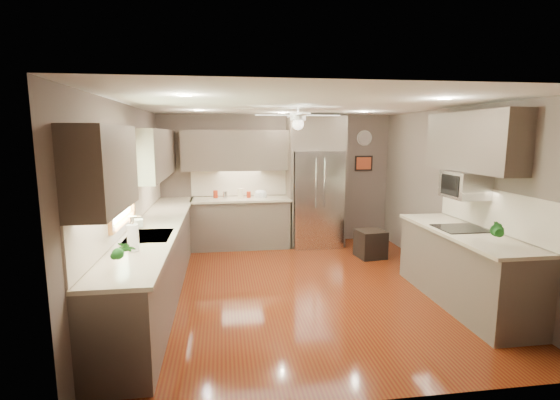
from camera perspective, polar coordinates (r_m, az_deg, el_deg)
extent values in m
plane|color=#52160A|center=(5.82, 2.93, -12.15)|extent=(5.00, 5.00, 0.00)
plane|color=white|center=(5.44, 3.15, 13.21)|extent=(5.00, 5.00, 0.00)
plane|color=brown|center=(7.94, -0.43, 2.92)|extent=(4.50, 0.00, 4.50)
plane|color=brown|center=(3.13, 11.92, -7.09)|extent=(4.50, 0.00, 4.50)
plane|color=brown|center=(5.52, -20.52, -0.43)|extent=(0.00, 5.00, 5.00)
plane|color=brown|center=(6.32, 23.48, 0.54)|extent=(0.00, 5.00, 5.00)
cylinder|color=#992710|center=(7.65, -9.06, 0.82)|extent=(0.11, 0.11, 0.14)
cylinder|color=silver|center=(7.63, -7.72, 0.76)|extent=(0.09, 0.09, 0.13)
cylinder|color=beige|center=(7.64, -5.56, 0.96)|extent=(0.11, 0.11, 0.18)
cylinder|color=#992710|center=(7.65, -4.42, 0.77)|extent=(0.09, 0.09, 0.12)
imported|color=white|center=(5.31, -19.19, -2.99)|extent=(0.12, 0.12, 0.21)
imported|color=#175117|center=(3.86, -21.23, -6.68)|extent=(0.19, 0.15, 0.33)
imported|color=#175117|center=(4.98, 28.41, -3.74)|extent=(0.22, 0.20, 0.31)
imported|color=beige|center=(7.64, -2.74, 0.53)|extent=(0.28, 0.28, 0.06)
cube|color=#4D4438|center=(5.79, -16.83, -7.95)|extent=(0.60, 4.70, 0.90)
cube|color=#B9B095|center=(5.67, -16.90, -3.40)|extent=(0.65, 4.70, 0.04)
cube|color=beige|center=(5.67, -20.07, -0.68)|extent=(0.02, 4.70, 0.50)
cube|color=#4D4438|center=(7.71, -5.48, -3.34)|extent=(1.85, 0.60, 0.90)
cube|color=#B9B095|center=(7.61, -5.53, 0.09)|extent=(1.85, 0.65, 0.04)
cube|color=beige|center=(7.87, -5.66, 2.45)|extent=(1.85, 0.02, 0.50)
cube|color=#4D4438|center=(3.87, -23.62, 4.09)|extent=(0.33, 1.20, 0.75)
cube|color=#4D4438|center=(6.71, -17.05, 6.29)|extent=(0.33, 2.40, 0.75)
cube|color=#4D4438|center=(7.67, -5.69, 6.96)|extent=(2.15, 0.33, 0.75)
cube|color=#4D4438|center=(5.71, 25.45, 7.43)|extent=(0.33, 1.70, 0.75)
cube|color=#BFF2B2|center=(5.00, -21.75, 2.01)|extent=(0.01, 1.00, 0.80)
cube|color=olive|center=(4.96, -21.77, 6.95)|extent=(0.05, 1.12, 0.06)
cube|color=olive|center=(5.06, -21.19, -2.81)|extent=(0.05, 1.12, 0.06)
cube|color=olive|center=(4.48, -23.02, 1.18)|extent=(0.05, 0.06, 0.80)
cube|color=olive|center=(5.51, -20.22, 2.71)|extent=(0.05, 0.06, 0.80)
cube|color=silver|center=(5.04, -17.95, -4.94)|extent=(0.50, 0.70, 0.03)
cube|color=#262626|center=(5.05, -17.93, -5.33)|extent=(0.44, 0.62, 0.05)
cylinder|color=silver|center=(5.06, -20.26, -3.58)|extent=(0.02, 0.02, 0.24)
cylinder|color=silver|center=(5.02, -19.67, -2.24)|extent=(0.16, 0.02, 0.02)
cube|color=silver|center=(7.76, 5.06, 0.20)|extent=(0.92, 0.72, 1.82)
cube|color=black|center=(7.48, 5.62, -2.13)|extent=(0.88, 0.02, 0.02)
cube|color=black|center=(7.38, 5.70, 2.39)|extent=(0.01, 0.02, 1.00)
cylinder|color=silver|center=(7.33, 5.16, 2.35)|extent=(0.02, 0.02, 0.90)
cylinder|color=silver|center=(7.37, 6.37, 2.37)|extent=(0.02, 0.02, 0.90)
cube|color=#4D4438|center=(7.72, 5.08, 9.29)|extent=(1.04, 0.60, 0.63)
cube|color=#4D4438|center=(7.72, 1.34, 0.19)|extent=(0.06, 0.60, 1.82)
cube|color=#4D4438|center=(7.94, 8.47, 0.35)|extent=(0.06, 0.60, 1.82)
cube|color=#4D4438|center=(5.66, 24.37, -8.78)|extent=(0.65, 2.20, 0.90)
cube|color=#B9B095|center=(5.54, 24.56, -4.15)|extent=(0.70, 2.20, 0.04)
cube|color=beige|center=(5.67, 27.56, -1.18)|extent=(0.02, 2.20, 0.50)
cube|color=black|center=(5.61, 24.03, -3.68)|extent=(0.56, 0.52, 0.01)
cube|color=silver|center=(5.72, 24.61, 1.95)|extent=(0.42, 0.55, 0.34)
cube|color=black|center=(5.60, 22.80, 1.94)|extent=(0.02, 0.40, 0.26)
cylinder|color=white|center=(5.73, 2.55, 12.61)|extent=(0.03, 0.03, 0.08)
cylinder|color=white|center=(5.72, 2.55, 11.61)|extent=(0.22, 0.22, 0.10)
sphere|color=white|center=(5.72, 2.54, 10.61)|extent=(0.16, 0.16, 0.16)
cube|color=white|center=(5.80, 6.02, 11.73)|extent=(0.48, 0.11, 0.01)
cube|color=white|center=(6.07, 1.93, 11.66)|extent=(0.11, 0.48, 0.01)
cube|color=white|center=(5.67, -1.01, 11.84)|extent=(0.48, 0.11, 0.01)
cube|color=white|center=(5.38, 3.25, 11.97)|extent=(0.11, 0.48, 0.01)
cylinder|color=white|center=(6.64, -11.35, 12.26)|extent=(0.14, 0.14, 0.01)
cylinder|color=white|center=(7.04, 11.70, 12.07)|extent=(0.14, 0.14, 0.01)
cylinder|color=white|center=(4.15, -13.29, 14.15)|extent=(0.14, 0.14, 0.01)
cylinder|color=white|center=(4.76, 22.14, 13.07)|extent=(0.14, 0.14, 0.01)
cylinder|color=white|center=(7.21, 0.31, 12.18)|extent=(0.14, 0.14, 0.01)
cylinder|color=white|center=(8.29, 11.78, 8.53)|extent=(0.30, 0.03, 0.30)
cylinder|color=silver|center=(8.28, 11.82, 8.53)|extent=(0.29, 0.00, 0.29)
cube|color=black|center=(8.31, 11.68, 5.09)|extent=(0.36, 0.03, 0.30)
cube|color=#AA4022|center=(8.29, 11.72, 5.08)|extent=(0.30, 0.01, 0.24)
cube|color=black|center=(7.27, 12.60, -6.14)|extent=(0.50, 0.50, 0.50)
cube|color=black|center=(7.21, 12.67, -4.33)|extent=(0.48, 0.48, 0.03)
cylinder|color=white|center=(4.40, -19.98, -5.00)|extent=(0.12, 0.12, 0.27)
cylinder|color=silver|center=(4.40, -19.99, -4.87)|extent=(0.02, 0.02, 0.29)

